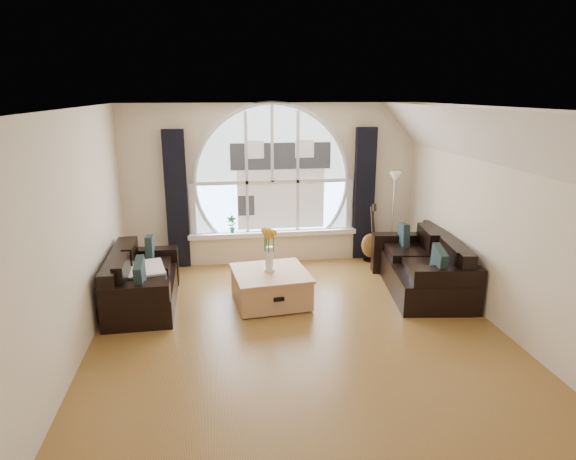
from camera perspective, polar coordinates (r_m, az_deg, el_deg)
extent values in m
cube|color=brown|center=(6.31, 1.23, -11.44)|extent=(5.00, 5.50, 0.01)
cube|color=silver|center=(5.62, 1.40, 13.88)|extent=(5.00, 5.50, 0.01)
cube|color=beige|center=(8.48, -1.85, 5.30)|extent=(5.00, 0.01, 2.70)
cube|color=beige|center=(3.32, 9.56, -11.94)|extent=(5.00, 0.01, 2.70)
cube|color=beige|center=(5.94, -23.18, -0.49)|extent=(0.01, 5.50, 2.70)
cube|color=beige|center=(6.70, 22.88, 1.27)|extent=(0.01, 5.50, 2.70)
cube|color=silver|center=(6.40, 21.50, 9.90)|extent=(0.92, 5.50, 0.72)
cube|color=silver|center=(8.40, -1.85, 7.11)|extent=(2.60, 0.06, 2.15)
cube|color=white|center=(8.57, -1.73, -0.35)|extent=(2.90, 0.22, 0.08)
cube|color=white|center=(8.37, -1.82, 7.08)|extent=(2.76, 0.08, 2.15)
cube|color=silver|center=(8.43, -0.81, 6.28)|extent=(1.70, 0.02, 1.50)
cube|color=black|center=(8.37, -12.71, 3.39)|extent=(0.35, 0.12, 2.30)
cube|color=black|center=(8.73, 8.77, 4.09)|extent=(0.35, 0.12, 2.30)
cube|color=black|center=(7.14, -16.36, -5.27)|extent=(0.89, 1.72, 0.76)
cube|color=black|center=(7.59, 15.12, -3.93)|extent=(1.19, 1.99, 0.83)
cube|color=tan|center=(6.99, -2.02, -6.42)|extent=(1.12, 1.12, 0.50)
cube|color=silver|center=(7.11, -16.35, -4.52)|extent=(0.66, 0.66, 0.10)
cube|color=white|center=(6.83, -2.20, -1.63)|extent=(0.24, 0.24, 0.70)
cube|color=#B2B2B2|center=(8.52, 11.96, 1.23)|extent=(0.24, 0.24, 1.60)
cube|color=olive|center=(8.63, 9.57, -0.31)|extent=(0.40, 0.31, 1.06)
imported|color=#1E6023|center=(8.47, -6.50, 0.68)|extent=(0.16, 0.12, 0.30)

